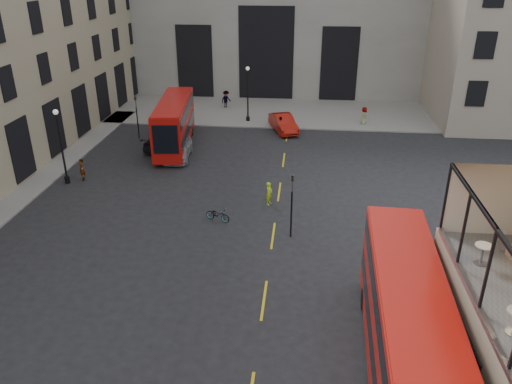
# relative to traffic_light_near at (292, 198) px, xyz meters

# --- Properties ---
(gateway) EXTENTS (35.00, 10.60, 18.00)m
(gateway) POSITION_rel_traffic_light_near_xyz_m (-4.00, 35.99, 6.96)
(gateway) COLOR #9B9891
(gateway) RESTS_ON ground
(pavement_far) EXTENTS (40.00, 12.00, 0.12)m
(pavement_far) POSITION_rel_traffic_light_near_xyz_m (-5.00, 26.00, -2.36)
(pavement_far) COLOR slate
(pavement_far) RESTS_ON ground
(traffic_light_near) EXTENTS (0.16, 0.20, 3.80)m
(traffic_light_near) POSITION_rel_traffic_light_near_xyz_m (0.00, 0.00, 0.00)
(traffic_light_near) COLOR black
(traffic_light_near) RESTS_ON ground
(traffic_light_far) EXTENTS (0.16, 0.20, 3.80)m
(traffic_light_far) POSITION_rel_traffic_light_near_xyz_m (-14.00, 16.00, 0.00)
(traffic_light_far) COLOR black
(traffic_light_far) RESTS_ON ground
(street_lamp_a) EXTENTS (0.36, 0.36, 5.33)m
(street_lamp_a) POSITION_rel_traffic_light_near_xyz_m (-16.00, 6.00, -0.03)
(street_lamp_a) COLOR black
(street_lamp_a) RESTS_ON ground
(street_lamp_b) EXTENTS (0.36, 0.36, 5.33)m
(street_lamp_b) POSITION_rel_traffic_light_near_xyz_m (-5.00, 22.00, -0.03)
(street_lamp_b) COLOR black
(street_lamp_b) RESTS_ON ground
(bus_near) EXTENTS (2.88, 10.79, 4.27)m
(bus_near) POSITION_rel_traffic_light_near_xyz_m (4.50, -9.61, -0.03)
(bus_near) COLOR #B2130C
(bus_near) RESTS_ON ground
(bus_far) EXTENTS (3.46, 10.18, 3.98)m
(bus_far) POSITION_rel_traffic_light_near_xyz_m (-10.21, 14.14, -0.19)
(bus_far) COLOR #A70F0B
(bus_far) RESTS_ON ground
(car_a) EXTENTS (2.29, 4.83, 1.60)m
(car_a) POSITION_rel_traffic_light_near_xyz_m (-9.37, 11.59, -1.63)
(car_a) COLOR #929499
(car_a) RESTS_ON ground
(car_b) EXTENTS (3.13, 4.97, 1.55)m
(car_b) POSITION_rel_traffic_light_near_xyz_m (-1.42, 19.37, -1.65)
(car_b) COLOR #9F1309
(car_b) RESTS_ON ground
(car_c) EXTENTS (3.17, 5.27, 1.43)m
(car_c) POSITION_rel_traffic_light_near_xyz_m (-10.99, 13.87, -1.71)
(car_c) COLOR black
(car_c) RESTS_ON ground
(bicycle) EXTENTS (1.67, 1.07, 0.83)m
(bicycle) POSITION_rel_traffic_light_near_xyz_m (-4.45, 1.48, -2.01)
(bicycle) COLOR gray
(bicycle) RESTS_ON ground
(cyclist) EXTENTS (0.51, 0.64, 1.54)m
(cyclist) POSITION_rel_traffic_light_near_xyz_m (-1.54, 4.01, -1.65)
(cyclist) COLOR #B8E117
(cyclist) RESTS_ON ground
(pedestrian_a) EXTENTS (0.89, 0.74, 1.68)m
(pedestrian_a) POSITION_rel_traffic_light_near_xyz_m (-11.46, 14.54, -1.59)
(pedestrian_a) COLOR gray
(pedestrian_a) RESTS_ON ground
(pedestrian_b) EXTENTS (1.34, 1.41, 1.92)m
(pedestrian_b) POSITION_rel_traffic_light_near_xyz_m (-7.85, 26.55, -1.47)
(pedestrian_b) COLOR gray
(pedestrian_b) RESTS_ON ground
(pedestrian_c) EXTENTS (0.97, 0.86, 1.57)m
(pedestrian_c) POSITION_rel_traffic_light_near_xyz_m (-1.63, 18.65, -1.64)
(pedestrian_c) COLOR gray
(pedestrian_c) RESTS_ON ground
(pedestrian_d) EXTENTS (0.64, 0.90, 1.75)m
(pedestrian_d) POSITION_rel_traffic_light_near_xyz_m (6.12, 22.08, -1.55)
(pedestrian_d) COLOR gray
(pedestrian_d) RESTS_ON ground
(pedestrian_e) EXTENTS (0.58, 0.69, 1.61)m
(pedestrian_e) POSITION_rel_traffic_light_near_xyz_m (-15.09, 6.57, -1.62)
(pedestrian_e) COLOR gray
(pedestrian_e) RESTS_ON ground
(cafe_table_far) EXTENTS (0.60, 0.60, 0.75)m
(cafe_table_far) POSITION_rel_traffic_light_near_xyz_m (6.88, -9.23, 2.67)
(cafe_table_far) COLOR white
(cafe_table_far) RESTS_ON cafe_floor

